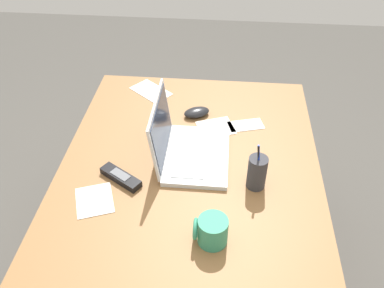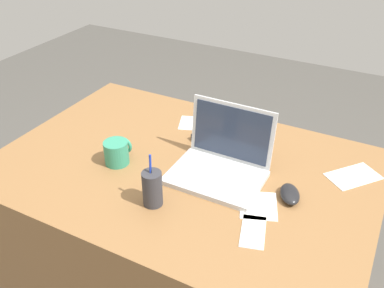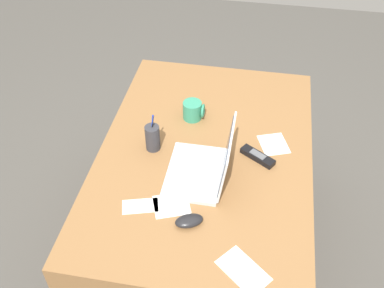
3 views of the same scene
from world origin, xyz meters
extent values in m
cube|color=olive|center=(0.00, 0.00, 0.35)|extent=(1.35, 0.92, 0.71)
cube|color=silver|center=(0.14, -0.02, 0.72)|extent=(0.32, 0.22, 0.02)
cube|color=silver|center=(0.14, 0.00, 0.73)|extent=(0.26, 0.11, 0.00)
cube|color=silver|center=(0.14, -0.09, 0.73)|extent=(0.09, 0.05, 0.00)
cube|color=silver|center=(0.14, 0.10, 0.83)|extent=(0.31, 0.03, 0.21)
cube|color=#283347|center=(0.14, 0.10, 0.83)|extent=(0.28, 0.03, 0.19)
ellipsoid|color=black|center=(0.39, 0.00, 0.72)|extent=(0.10, 0.12, 0.03)
cylinder|color=#338C6B|center=(-0.22, -0.10, 0.75)|extent=(0.09, 0.09, 0.09)
torus|color=#338C6B|center=(-0.22, -0.05, 0.75)|extent=(0.06, 0.01, 0.06)
cube|color=black|center=(0.00, 0.23, 0.72)|extent=(0.12, 0.16, 0.02)
cube|color=#595B60|center=(0.00, 0.23, 0.73)|extent=(0.06, 0.08, 0.00)
cylinder|color=#333338|center=(0.01, -0.23, 0.77)|extent=(0.06, 0.06, 0.12)
cylinder|color=#1933B2|center=(0.01, -0.23, 0.81)|extent=(0.01, 0.02, 0.16)
cylinder|color=black|center=(0.01, -0.23, 0.81)|extent=(0.02, 0.02, 0.16)
cube|color=white|center=(-0.10, 0.29, 0.71)|extent=(0.17, 0.16, 0.00)
cube|color=white|center=(0.55, 0.22, 0.71)|extent=(0.19, 0.20, 0.00)
cube|color=white|center=(0.34, -0.20, 0.71)|extent=(0.11, 0.15, 0.00)
cube|color=white|center=(0.32, -0.08, 0.71)|extent=(0.16, 0.17, 0.00)
camera|label=1|loc=(-0.95, -0.10, 1.69)|focal=38.06mm
camera|label=2|loc=(0.61, -1.09, 1.60)|focal=39.81mm
camera|label=3|loc=(1.40, 0.19, 2.06)|focal=42.19mm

